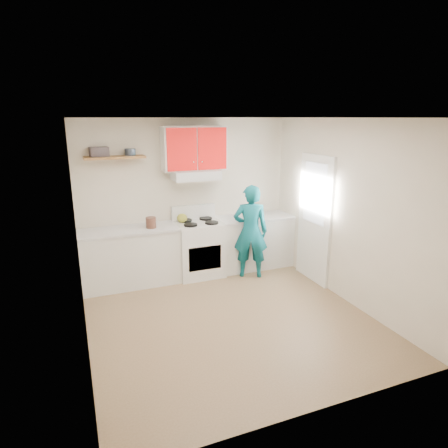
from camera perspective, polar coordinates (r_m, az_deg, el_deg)
name	(u,v)px	position (r m, az deg, el deg)	size (l,w,h in m)	color
floor	(229,317)	(5.40, 0.70, -13.47)	(3.80, 3.80, 0.00)	brown
ceiling	(229,118)	(4.73, 0.80, 15.29)	(3.60, 3.80, 0.04)	white
back_wall	(186,197)	(6.66, -5.51, 3.98)	(3.60, 0.04, 2.60)	beige
front_wall	(317,281)	(3.33, 13.42, -8.16)	(3.60, 0.04, 2.60)	beige
left_wall	(77,241)	(4.57, -20.65, -2.28)	(0.04, 3.80, 2.60)	beige
right_wall	(346,212)	(5.82, 17.37, 1.68)	(0.04, 3.80, 2.60)	beige
door	(315,219)	(6.41, 13.12, 0.67)	(0.05, 0.85, 2.05)	white
door_glass	(315,193)	(6.30, 13.15, 4.39)	(0.01, 0.55, 0.95)	white
counter_left	(130,257)	(6.40, -13.55, -4.78)	(1.52, 0.60, 0.90)	silver
counter_right	(254,242)	(7.00, 4.36, -2.62)	(1.32, 0.60, 0.90)	silver
stove	(199,249)	(6.61, -3.70, -3.63)	(0.76, 0.65, 0.92)	white
range_hood	(196,175)	(6.41, -4.18, 7.15)	(0.76, 0.44, 0.15)	silver
upper_cabinets	(194,148)	(6.42, -4.41, 10.98)	(1.02, 0.33, 0.70)	red
shelf	(115,157)	(6.19, -15.69, 9.37)	(0.90, 0.30, 0.04)	brown
books	(99,152)	(6.20, -17.81, 10.02)	(0.27, 0.19, 0.14)	#453D42
tin	(130,152)	(6.25, -13.55, 10.20)	(0.17, 0.17, 0.10)	#333D4C
kettle	(182,218)	(6.48, -6.15, 0.88)	(0.17, 0.17, 0.15)	olive
crock	(151,223)	(6.23, -10.62, 0.11)	(0.16, 0.16, 0.19)	#492B20
cutting_board	(249,218)	(6.79, 3.63, 0.86)	(0.27, 0.20, 0.02)	olive
silicone_mat	(274,216)	(7.00, 7.34, 1.14)	(0.28, 0.23, 0.01)	red
person	(251,232)	(6.45, 3.90, -1.11)	(0.57, 0.37, 1.56)	#0B5A66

